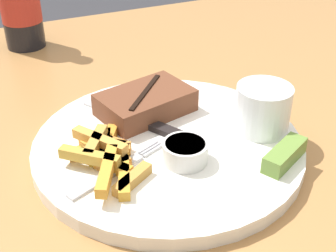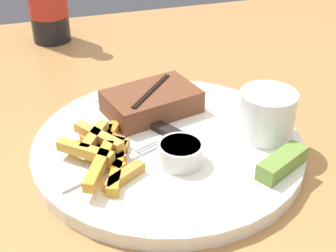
# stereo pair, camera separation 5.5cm
# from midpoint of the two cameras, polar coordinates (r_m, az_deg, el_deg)

# --- Properties ---
(dining_table) EXTENTS (1.32, 1.06, 0.74)m
(dining_table) POSITION_cam_midpoint_polar(r_m,az_deg,el_deg) (0.62, -2.58, -9.01)
(dining_table) COLOR #A87542
(dining_table) RESTS_ON ground_plane
(dinner_plate) EXTENTS (0.33, 0.33, 0.02)m
(dinner_plate) POSITION_cam_midpoint_polar(r_m,az_deg,el_deg) (0.57, -2.78, -2.56)
(dinner_plate) COLOR white
(dinner_plate) RESTS_ON dining_table
(steak_portion) EXTENTS (0.13, 0.10, 0.03)m
(steak_portion) POSITION_cam_midpoint_polar(r_m,az_deg,el_deg) (0.62, -5.05, 2.86)
(steak_portion) COLOR brown
(steak_portion) RESTS_ON dinner_plate
(fries_pile) EXTENTS (0.09, 0.14, 0.02)m
(fries_pile) POSITION_cam_midpoint_polar(r_m,az_deg,el_deg) (0.54, -10.62, -3.38)
(fries_pile) COLOR #CD873A
(fries_pile) RESTS_ON dinner_plate
(coleslaw_cup) EXTENTS (0.07, 0.07, 0.06)m
(coleslaw_cup) POSITION_cam_midpoint_polar(r_m,az_deg,el_deg) (0.58, 8.85, 2.34)
(coleslaw_cup) COLOR white
(coleslaw_cup) RESTS_ON dinner_plate
(dipping_sauce_cup) EXTENTS (0.05, 0.05, 0.02)m
(dipping_sauce_cup) POSITION_cam_midpoint_polar(r_m,az_deg,el_deg) (0.52, -0.72, -3.12)
(dipping_sauce_cup) COLOR silver
(dipping_sauce_cup) RESTS_ON dinner_plate
(pickle_spear) EXTENTS (0.07, 0.05, 0.02)m
(pickle_spear) POSITION_cam_midpoint_polar(r_m,az_deg,el_deg) (0.53, 11.17, -3.59)
(pickle_spear) COLOR olive
(pickle_spear) RESTS_ON dinner_plate
(fork_utensil) EXTENTS (0.13, 0.06, 0.00)m
(fork_utensil) POSITION_cam_midpoint_polar(r_m,az_deg,el_deg) (0.52, -9.65, -5.57)
(fork_utensil) COLOR #B7B7BC
(fork_utensil) RESTS_ON dinner_plate
(knife_utensil) EXTENTS (0.10, 0.15, 0.01)m
(knife_utensil) POSITION_cam_midpoint_polar(r_m,az_deg,el_deg) (0.59, -5.55, 0.28)
(knife_utensil) COLOR #B7B7BC
(knife_utensil) RESTS_ON dinner_plate
(beer_bottle) EXTENTS (0.07, 0.07, 0.21)m
(beer_bottle) POSITION_cam_midpoint_polar(r_m,az_deg,el_deg) (0.89, -19.35, 13.66)
(beer_bottle) COLOR black
(beer_bottle) RESTS_ON dining_table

